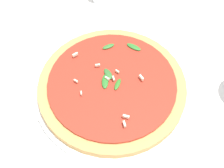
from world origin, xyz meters
TOP-DOWN VIEW (x-y plane):
  - ground_plane at (0.00, 0.00)m, footprint 6.00×6.00m
  - pizza_arugula_main at (0.03, 0.01)m, footprint 0.34×0.34m

SIDE VIEW (x-z plane):
  - ground_plane at x=0.00m, z-range 0.00..0.00m
  - pizza_arugula_main at x=0.03m, z-range -0.01..0.04m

